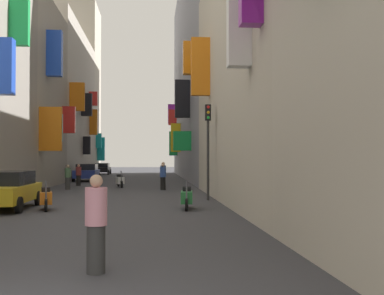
{
  "coord_description": "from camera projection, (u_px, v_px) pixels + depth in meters",
  "views": [
    {
      "loc": [
        1.98,
        -5.09,
        1.98
      ],
      "look_at": [
        4.51,
        25.07,
        2.66
      ],
      "focal_mm": 44.46,
      "sensor_mm": 36.0,
      "label": 1
    }
  ],
  "objects": [
    {
      "name": "building_left_mid_b",
      "position": [
        53.0,
        104.0,
        48.0
      ],
      "size": [
        7.24,
        18.38,
        14.84
      ],
      "color": "#B2A899",
      "rests_on": "ground"
    },
    {
      "name": "parked_car_blue",
      "position": [
        87.0,
        172.0,
        40.93
      ],
      "size": [
        2.02,
        3.95,
        1.47
      ],
      "color": "navy",
      "rests_on": "ground"
    },
    {
      "name": "pedestrian_near_left",
      "position": [
        68.0,
        177.0,
        29.96
      ],
      "size": [
        0.4,
        0.4,
        1.56
      ],
      "color": "#363636",
      "rests_on": "ground"
    },
    {
      "name": "pedestrian_far_away",
      "position": [
        163.0,
        177.0,
        29.55
      ],
      "size": [
        0.39,
        0.39,
        1.64
      ],
      "color": "black",
      "rests_on": "ground"
    },
    {
      "name": "scooter_white",
      "position": [
        120.0,
        180.0,
        32.25
      ],
      "size": [
        0.68,
        1.91,
        1.13
      ],
      "color": "silver",
      "rests_on": "ground"
    },
    {
      "name": "building_right_mid_c",
      "position": [
        199.0,
        90.0,
        61.2
      ],
      "size": [
        7.0,
        8.71,
        21.46
      ],
      "color": "gray",
      "rests_on": "ground"
    },
    {
      "name": "building_left_mid_a",
      "position": [
        12.0,
        94.0,
        33.71
      ],
      "size": [
        7.36,
        10.24,
        13.06
      ],
      "color": "#9E9384",
      "rests_on": "ground"
    },
    {
      "name": "building_right_mid_a",
      "position": [
        284.0,
        70.0,
        21.72
      ],
      "size": [
        7.36,
        18.95,
        12.06
      ],
      "color": "#BCB29E",
      "rests_on": "ground"
    },
    {
      "name": "parked_car_black",
      "position": [
        102.0,
        168.0,
        57.73
      ],
      "size": [
        1.88,
        4.23,
        1.37
      ],
      "color": "black",
      "rests_on": "ground"
    },
    {
      "name": "scooter_orange",
      "position": [
        46.0,
        198.0,
        18.1
      ],
      "size": [
        0.66,
        1.75,
        1.13
      ],
      "color": "orange",
      "rests_on": "ground"
    },
    {
      "name": "pedestrian_mid_street",
      "position": [
        96.0,
        224.0,
        8.17
      ],
      "size": [
        0.53,
        0.53,
        1.7
      ],
      "color": "#313131",
      "rests_on": "ground"
    },
    {
      "name": "pedestrian_crossing",
      "position": [
        163.0,
        175.0,
        31.94
      ],
      "size": [
        0.49,
        0.49,
        1.71
      ],
      "color": "#2C2C2C",
      "rests_on": "ground"
    },
    {
      "name": "pedestrian_near_right",
      "position": [
        79.0,
        175.0,
        33.85
      ],
      "size": [
        0.52,
        0.52,
        1.56
      ],
      "color": "black",
      "rests_on": "ground"
    },
    {
      "name": "building_right_mid_b",
      "position": [
        217.0,
        64.0,
        44.07
      ],
      "size": [
        7.39,
        25.69,
        21.44
      ],
      "color": "gray",
      "rests_on": "ground"
    },
    {
      "name": "ground_plane",
      "position": [
        125.0,
        185.0,
        34.75
      ],
      "size": [
        140.0,
        140.0,
        0.0
      ],
      "primitive_type": "plane",
      "color": "#38383D"
    },
    {
      "name": "parked_car_yellow",
      "position": [
        6.0,
        189.0,
        18.44
      ],
      "size": [
        1.96,
        4.36,
        1.46
      ],
      "color": "gold",
      "rests_on": "ground"
    },
    {
      "name": "scooter_green",
      "position": [
        187.0,
        197.0,
        18.43
      ],
      "size": [
        0.54,
        1.97,
        1.13
      ],
      "color": "#287F3D",
      "rests_on": "ground"
    },
    {
      "name": "traffic_light_near_corner",
      "position": [
        208.0,
        135.0,
        22.35
      ],
      "size": [
        0.26,
        0.34,
        4.5
      ],
      "color": "#2D2D2D",
      "rests_on": "ground"
    },
    {
      "name": "building_left_mid_c",
      "position": [
        74.0,
        90.0,
        60.72
      ],
      "size": [
        6.93,
        7.0,
        21.34
      ],
      "color": "#BCB29E",
      "rests_on": "ground"
    }
  ]
}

